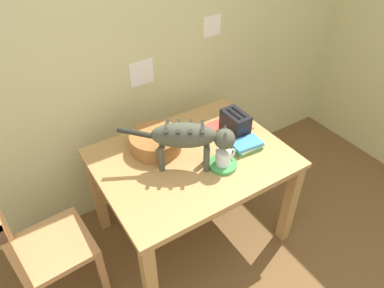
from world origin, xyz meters
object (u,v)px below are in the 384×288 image
saucer_bowl (223,165)px  magazine (228,127)px  cat (190,137)px  toaster (235,124)px  book_stack (247,145)px  dining_table (192,167)px  coffee_mug (224,157)px  wicker_basket (156,141)px  wooden_chair_near (46,248)px

saucer_bowl → magazine: (0.27, 0.31, -0.01)m
cat → toaster: bearing=138.3°
book_stack → magazine: bearing=80.7°
saucer_bowl → toaster: toaster is taller
dining_table → coffee_mug: 0.27m
book_stack → wicker_basket: bearing=147.3°
magazine → wooden_chair_near: (-1.36, -0.07, -0.29)m
toaster → wooden_chair_near: 1.39m
wicker_basket → wooden_chair_near: 0.90m
coffee_mug → toaster: (0.26, 0.22, 0.01)m
cat → magazine: 0.53m
magazine → book_stack: book_stack is taller
magazine → wooden_chair_near: 1.39m
wicker_basket → dining_table: bearing=-51.7°
book_stack → wooden_chair_near: bearing=172.2°
coffee_mug → magazine: bearing=48.7°
wicker_basket → toaster: (0.52, -0.15, 0.03)m
cat → book_stack: (0.40, -0.05, -0.19)m
saucer_bowl → wicker_basket: size_ratio=0.53×
saucer_bowl → coffee_mug: 0.06m
book_stack → wicker_basket: wicker_basket is taller
dining_table → toaster: toaster is taller
coffee_mug → toaster: size_ratio=0.69×
dining_table → book_stack: (0.34, -0.12, 0.12)m
magazine → book_stack: bearing=-99.8°
saucer_bowl → wooden_chair_near: 1.15m
saucer_bowl → wooden_chair_near: size_ratio=0.19×
dining_table → book_stack: book_stack is taller
wooden_chair_near → saucer_bowl: bearing=74.2°
cat → wooden_chair_near: bearing=-64.4°
cat → saucer_bowl: size_ratio=3.32×
magazine → wooden_chair_near: wooden_chair_near is taller
saucer_bowl → dining_table: bearing=121.2°
saucer_bowl → wicker_basket: 0.46m
toaster → wooden_chair_near: (-1.34, 0.01, -0.38)m
wicker_basket → toaster: bearing=-16.0°
magazine → cat: bearing=-155.9°
coffee_mug → book_stack: bearing=13.5°
wooden_chair_near → coffee_mug: bearing=74.2°
dining_table → book_stack: size_ratio=5.56×
dining_table → saucer_bowl: bearing=-58.8°
wicker_basket → toaster: size_ratio=1.66×
dining_table → magazine: bearing=18.8°
saucer_bowl → wooden_chair_near: (-1.08, 0.24, -0.30)m
coffee_mug → magazine: 0.42m
coffee_mug → dining_table: bearing=122.0°
magazine → dining_table: bearing=-161.7°
cat → toaster: 0.46m
magazine → toaster: (-0.01, -0.09, 0.08)m
coffee_mug → book_stack: coffee_mug is taller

